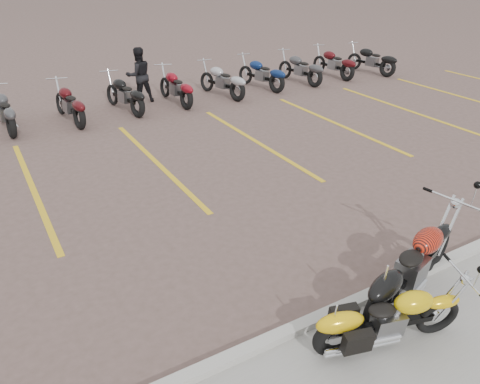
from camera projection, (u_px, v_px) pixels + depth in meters
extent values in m
plane|color=brown|center=(245.00, 247.00, 7.77)|extent=(100.00, 100.00, 0.00)
cube|color=#ADAAA3|center=(322.00, 317.00, 6.21)|extent=(60.00, 0.18, 0.12)
torus|color=black|center=(435.00, 316.00, 5.92)|extent=(0.58, 0.25, 0.58)
torus|color=black|center=(335.00, 336.00, 5.60)|extent=(0.63, 0.31, 0.61)
cube|color=black|center=(387.00, 322.00, 5.74)|extent=(1.14, 0.41, 0.09)
cube|color=slate|center=(384.00, 320.00, 5.70)|extent=(0.43, 0.36, 0.30)
ellipsoid|color=#E0B70B|center=(409.00, 299.00, 5.64)|extent=(0.57, 0.41, 0.27)
ellipsoid|color=black|center=(379.00, 307.00, 5.57)|extent=(0.40, 0.32, 0.11)
torus|color=black|center=(434.00, 252.00, 7.06)|extent=(0.71, 0.31, 0.70)
torus|color=black|center=(379.00, 306.00, 5.98)|extent=(0.77, 0.39, 0.75)
cube|color=black|center=(410.00, 273.00, 6.49)|extent=(1.39, 0.52, 0.11)
cube|color=slate|center=(409.00, 271.00, 6.43)|extent=(0.53, 0.44, 0.37)
ellipsoid|color=black|center=(424.00, 241.00, 6.50)|extent=(0.70, 0.51, 0.32)
ellipsoid|color=black|center=(407.00, 258.00, 6.20)|extent=(0.48, 0.39, 0.13)
imported|color=black|center=(139.00, 75.00, 14.71)|extent=(0.84, 0.66, 1.72)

